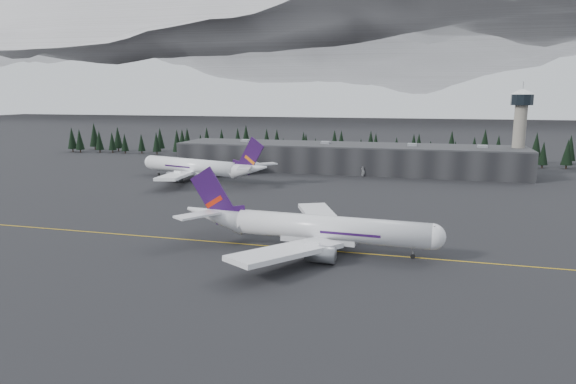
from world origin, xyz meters
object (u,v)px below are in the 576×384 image
(terminal, at_px, (346,158))
(jet_main, at_px, (308,227))
(control_tower, at_px, (520,123))
(gse_vehicle_a, at_px, (237,172))
(jet_parked, at_px, (201,167))
(gse_vehicle_b, at_px, (363,175))

(terminal, height_order, jet_main, jet_main)
(control_tower, xyz_separation_m, gse_vehicle_a, (-121.27, -25.92, -22.66))
(control_tower, height_order, jet_main, control_tower)
(terminal, bearing_deg, jet_parked, -141.92)
(jet_main, bearing_deg, terminal, 97.72)
(gse_vehicle_a, bearing_deg, jet_main, -58.86)
(terminal, xyz_separation_m, control_tower, (75.00, 3.00, 17.11))
(terminal, distance_m, jet_parked, 69.23)
(jet_main, bearing_deg, control_tower, 66.51)
(jet_main, height_order, gse_vehicle_a, jet_main)
(terminal, distance_m, control_tower, 76.98)
(control_tower, distance_m, gse_vehicle_a, 126.06)
(jet_main, relative_size, gse_vehicle_a, 11.59)
(control_tower, xyz_separation_m, jet_parked, (-129.49, -45.70, -17.93))
(terminal, bearing_deg, control_tower, 2.29)
(jet_parked, height_order, gse_vehicle_a, jet_parked)
(control_tower, bearing_deg, terminal, -177.71)
(jet_main, xyz_separation_m, gse_vehicle_b, (-0.71, 111.62, -4.43))
(gse_vehicle_a, xyz_separation_m, gse_vehicle_b, (56.26, 7.90, -0.00))
(gse_vehicle_b, bearing_deg, jet_parked, -65.19)
(jet_main, xyz_separation_m, jet_parked, (-65.20, 83.94, 0.30))
(gse_vehicle_a, bearing_deg, control_tower, 14.42)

